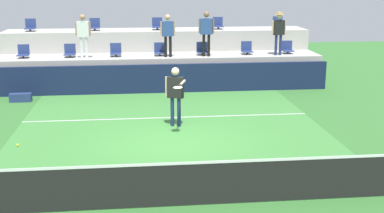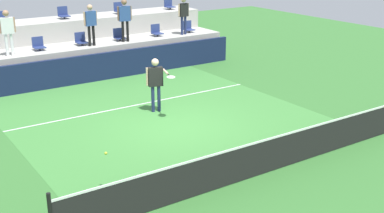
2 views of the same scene
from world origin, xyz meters
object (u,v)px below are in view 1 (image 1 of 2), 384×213
Objects in this scene: spectator_in_grey at (168,31)px; spectator_with_hat at (279,29)px; stadium_chair_lower_left at (70,52)px; stadium_chair_lower_mid_left at (116,51)px; stadium_chair_lower_right at (247,49)px; tennis_player at (175,90)px; spectator_leaning_on_rail at (83,32)px; equipment_bag at (21,98)px; stadium_chair_lower_far_left at (23,52)px; stadium_chair_upper_far_left at (30,26)px; spectator_in_white at (206,29)px; stadium_chair_upper_right at (218,24)px; stadium_chair_lower_mid_right at (202,50)px; stadium_chair_upper_far_right at (278,23)px; stadium_chair_upper_center at (157,25)px; stadium_chair_lower_center at (160,50)px; stadium_chair_upper_left at (95,25)px; tennis_ball at (18,145)px; stadium_chair_lower_far_right at (287,48)px.

spectator_with_hat reaches higher than spectator_in_grey.
stadium_chair_lower_left is 1.00× the size of stadium_chair_lower_mid_left.
stadium_chair_lower_right is 0.29× the size of tennis_player.
equipment_bag is (-2.15, -1.75, -2.12)m from spectator_leaning_on_rail.
stadium_chair_lower_left is 7.12m from stadium_chair_lower_right.
stadium_chair_lower_far_left is 0.31× the size of spectator_leaning_on_rail.
stadium_chair_lower_right is 9.13m from stadium_chair_upper_far_left.
spectator_in_white reaches higher than stadium_chair_upper_far_left.
stadium_chair_upper_right is at bearing 72.00° from tennis_player.
spectator_with_hat is at bearing -17.68° from stadium_chair_lower_right.
stadium_chair_lower_left reaches higher than equipment_bag.
stadium_chair_lower_mid_left is 0.29× the size of spectator_in_white.
tennis_player is at bearing -106.98° from spectator_in_white.
stadium_chair_lower_left is at bearing 180.00° from stadium_chair_lower_mid_right.
stadium_chair_lower_mid_left is at bearing -26.61° from stadium_chair_upper_far_left.
stadium_chair_upper_right is 2.69m from stadium_chair_upper_far_right.
spectator_with_hat is at bearing -24.55° from stadium_chair_upper_center.
stadium_chair_upper_far_left reaches higher than stadium_chair_lower_center.
stadium_chair_upper_left reaches higher than tennis_ball.
stadium_chair_upper_center reaches higher than stadium_chair_lower_mid_left.
stadium_chair_upper_far_left is at bearing 134.93° from stadium_chair_lower_left.
equipment_bag is (-7.75, -3.93, -2.16)m from stadium_chair_upper_right.
stadium_chair_lower_left is 1.08m from spectator_leaning_on_rail.
stadium_chair_lower_mid_left is at bearing 180.00° from stadium_chair_lower_far_right.
stadium_chair_upper_center is 1.00× the size of stadium_chair_upper_far_right.
tennis_ball is (0.08, -9.91, -0.53)m from stadium_chair_lower_left.
tennis_ball is (-5.31, -9.52, -1.40)m from spectator_in_white.
stadium_chair_upper_center reaches higher than stadium_chair_lower_left.
stadium_chair_upper_far_right is 11.37m from equipment_bag.
spectator_with_hat is 12.67m from tennis_ball.
stadium_chair_lower_mid_right is 1.84m from stadium_chair_lower_right.
stadium_chair_upper_center is (-5.29, 1.80, 0.85)m from stadium_chair_lower_far_right.
stadium_chair_upper_far_right is 7.65× the size of tennis_ball.
stadium_chair_upper_far_right is at bearing 75.24° from spectator_with_hat.
stadium_chair_upper_right is at bearing 62.68° from stadium_chair_lower_mid_right.
stadium_chair_upper_far_right is at bearing 20.63° from equipment_bag.
spectator_leaning_on_rail reaches higher than stadium_chair_upper_center.
tennis_ball is at bearing -93.90° from stadium_chair_upper_left.
stadium_chair_upper_right is at bearing 43.04° from spectator_in_grey.
stadium_chair_lower_mid_left is (1.80, 0.00, 0.00)m from stadium_chair_lower_left.
tennis_ball is (-1.72, -9.91, -0.53)m from stadium_chair_lower_mid_left.
spectator_with_hat reaches higher than stadium_chair_lower_far_left.
spectator_in_white reaches higher than stadium_chair_upper_center.
stadium_chair_lower_far_left and stadium_chair_lower_center have the same top height.
spectator_with_hat is 10.25m from equipment_bag.
stadium_chair_lower_center is at bearing -145.83° from stadium_chair_upper_right.
stadium_chair_upper_left is 2.66m from stadium_chair_upper_center.
stadium_chair_lower_mid_left is 7.37m from stadium_chair_upper_far_right.
stadium_chair_lower_mid_left is at bearing 32.50° from equipment_bag.
stadium_chair_upper_center and stadium_chair_upper_far_right have the same top height.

